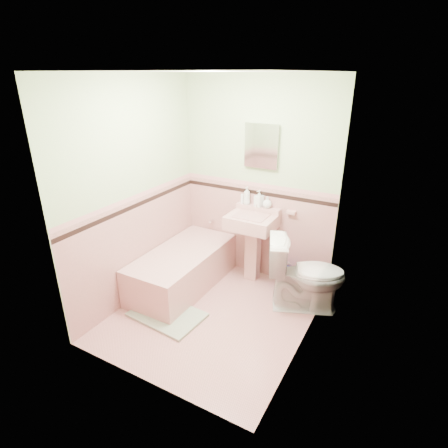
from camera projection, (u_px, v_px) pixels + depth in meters
The scene contains 32 objects.
floor at pixel (213, 314), 4.03m from camera, with size 2.20×2.20×0.00m, color tan.
ceiling at pixel (210, 71), 3.07m from camera, with size 2.20×2.20×0.00m, color white.
wall_back at pixel (257, 182), 4.44m from camera, with size 2.50×2.50×0.00m, color beige.
wall_front at pixel (136, 254), 2.66m from camera, with size 2.50×2.50×0.00m, color beige.
wall_left at pixel (134, 194), 4.00m from camera, with size 2.50×2.50×0.00m, color beige.
wall_right at pixel (312, 229), 3.10m from camera, with size 2.50×2.50×0.00m, color beige.
wainscot_back at pixel (255, 231), 4.68m from camera, with size 2.00×2.00×0.00m, color tan.
wainscot_front at pixel (144, 325), 2.92m from camera, with size 2.00×2.00×0.00m, color tan.
wainscot_left at pixel (140, 247), 4.24m from camera, with size 2.20×2.20×0.00m, color tan.
wainscot_right at pixel (304, 292), 3.36m from camera, with size 2.20×2.20×0.00m, color tan.
accent_back at pixel (256, 192), 4.47m from camera, with size 2.00×2.00×0.00m, color black.
accent_front at pixel (139, 269), 2.73m from camera, with size 2.00×2.00×0.00m, color black.
accent_left at pixel (137, 205), 4.04m from camera, with size 2.20×2.20×0.00m, color black.
accent_right at pixel (308, 242), 3.16m from camera, with size 2.20×2.20×0.00m, color black.
cap_back at pixel (257, 185), 4.44m from camera, with size 2.00×2.00×0.00m, color tan.
cap_front at pixel (138, 257), 2.69m from camera, with size 2.00×2.00×0.00m, color tan.
cap_left at pixel (136, 197), 4.00m from camera, with size 2.20×2.20×0.00m, color tan.
cap_right at pixel (309, 231), 3.12m from camera, with size 2.20×2.20×0.00m, color tan.
bathtub at pixel (183, 270), 4.49m from camera, with size 0.70×1.50×0.45m, color tan.
tub_faucet at pixel (212, 221), 4.92m from camera, with size 0.04×0.04×0.12m, color silver.
sink at pixel (251, 249), 4.53m from camera, with size 0.57×0.48×0.90m, color tan, non-canonical shape.
sink_faucet at pixel (257, 208), 4.45m from camera, with size 0.02×0.02×0.10m, color silver.
medicine_cabinet at pixel (262, 146), 4.22m from camera, with size 0.41×0.04×0.51m, color white.
soap_dish at pixel (291, 212), 4.31m from camera, with size 0.11×0.06×0.04m, color tan.
soap_bottle_left at pixel (247, 196), 4.51m from camera, with size 0.09×0.09×0.22m, color #B2B2B2.
soap_bottle_mid at pixel (259, 198), 4.44m from camera, with size 0.09×0.09×0.20m, color #B2B2B2.
soap_bottle_right at pixel (267, 202), 4.40m from camera, with size 0.11×0.11×0.14m, color #B2B2B2.
tube at pixel (242, 199), 4.56m from camera, with size 0.04×0.04×0.12m, color white.
toilet at pixel (306, 274), 4.00m from camera, with size 0.48×0.84×0.85m, color white.
bucket at pixel (284, 277), 4.54m from camera, with size 0.23×0.23×0.23m, color #0D18A2, non-canonical shape.
bath_mat at pixel (167, 315), 4.00m from camera, with size 0.78×0.52×0.03m, color gray.
shoe at pixel (157, 315), 3.92m from camera, with size 0.15×0.07×0.06m, color #BF1E59.
Camera 1 is at (1.72, -2.86, 2.48)m, focal length 28.96 mm.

